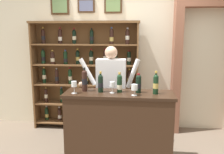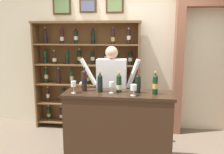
# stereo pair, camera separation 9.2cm
# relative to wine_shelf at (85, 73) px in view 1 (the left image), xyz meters

# --- Properties ---
(back_wall) EXTENTS (12.00, 0.19, 3.28)m
(back_wall) POSITION_rel_wine_shelf_xyz_m (0.79, 0.24, 0.57)
(back_wall) COLOR beige
(back_wall) RESTS_ON ground
(wine_shelf) EXTENTS (2.01, 0.31, 2.02)m
(wine_shelf) POSITION_rel_wine_shelf_xyz_m (0.00, 0.00, 0.00)
(wine_shelf) COLOR brown
(wine_shelf) RESTS_ON ground
(archway_doorway) EXTENTS (1.22, 0.45, 2.59)m
(archway_doorway) POSITION_rel_wine_shelf_xyz_m (2.21, 0.11, 0.41)
(archway_doorway) COLOR brown
(archway_doorway) RESTS_ON ground
(tasting_counter) EXTENTS (1.48, 0.49, 1.02)m
(tasting_counter) POSITION_rel_wine_shelf_xyz_m (0.73, -1.23, -0.56)
(tasting_counter) COLOR #382316
(tasting_counter) RESTS_ON ground
(shopkeeper) EXTENTS (0.99, 0.22, 1.61)m
(shopkeeper) POSITION_rel_wine_shelf_xyz_m (0.56, -0.66, -0.06)
(shopkeeper) COLOR #2D3347
(shopkeeper) RESTS_ON ground
(tasting_bottle_brunello) EXTENTS (0.08, 0.08, 0.33)m
(tasting_bottle_brunello) POSITION_rel_wine_shelf_xyz_m (0.25, -1.19, 0.11)
(tasting_bottle_brunello) COLOR black
(tasting_bottle_brunello) RESTS_ON tasting_counter
(tasting_bottle_bianco) EXTENTS (0.07, 0.07, 0.29)m
(tasting_bottle_bianco) POSITION_rel_wine_shelf_xyz_m (0.48, -1.22, 0.08)
(tasting_bottle_bianco) COLOR black
(tasting_bottle_bianco) RESTS_ON tasting_counter
(tasting_bottle_rosso) EXTENTS (0.07, 0.07, 0.27)m
(tasting_bottle_rosso) POSITION_rel_wine_shelf_xyz_m (0.73, -1.20, 0.07)
(tasting_bottle_rosso) COLOR black
(tasting_bottle_rosso) RESTS_ON tasting_counter
(tasting_bottle_riserva) EXTENTS (0.07, 0.07, 0.26)m
(tasting_bottle_riserva) POSITION_rel_wine_shelf_xyz_m (0.99, -1.20, 0.08)
(tasting_bottle_riserva) COLOR black
(tasting_bottle_riserva) RESTS_ON tasting_counter
(tasting_bottle_grappa) EXTENTS (0.07, 0.07, 0.31)m
(tasting_bottle_grappa) POSITION_rel_wine_shelf_xyz_m (1.21, -1.25, 0.09)
(tasting_bottle_grappa) COLOR black
(tasting_bottle_grappa) RESTS_ON tasting_counter
(wine_glass_left) EXTENTS (0.08, 0.08, 0.15)m
(wine_glass_left) POSITION_rel_wine_shelf_xyz_m (0.93, -1.35, 0.05)
(wine_glass_left) COLOR silver
(wine_glass_left) RESTS_ON tasting_counter
(wine_glass_center) EXTENTS (0.07, 0.07, 0.15)m
(wine_glass_center) POSITION_rel_wine_shelf_xyz_m (0.64, -1.26, 0.06)
(wine_glass_center) COLOR silver
(wine_glass_center) RESTS_ON tasting_counter
(wine_glass_spare) EXTENTS (0.07, 0.07, 0.16)m
(wine_glass_spare) POSITION_rel_wine_shelf_xyz_m (0.14, -1.33, 0.07)
(wine_glass_spare) COLOR silver
(wine_glass_spare) RESTS_ON tasting_counter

